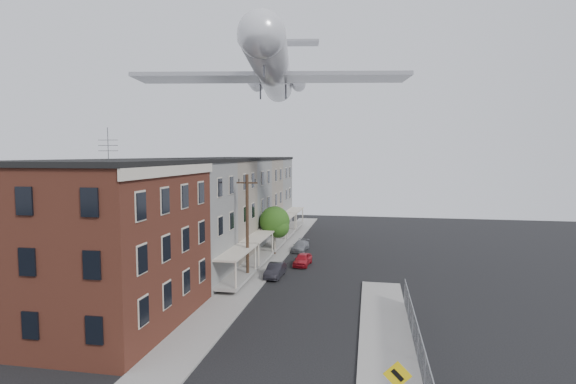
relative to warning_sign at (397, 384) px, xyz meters
name	(u,v)px	position (x,y,z in m)	size (l,w,h in m)	color
sidewalk_left	(265,263)	(-11.10, 25.03, -1.82)	(3.00, 62.00, 0.12)	gray
sidewalk_right	(387,351)	(-0.10, 7.03, -1.82)	(3.00, 26.00, 0.12)	gray
curb_left	(280,264)	(-9.65, 25.03, -1.81)	(0.15, 62.00, 0.14)	gray
curb_right	(360,349)	(-1.55, 7.03, -1.81)	(0.15, 26.00, 0.14)	gray
corner_building	(100,243)	(-17.60, 8.03, 3.28)	(10.31, 12.30, 12.15)	#3C1C13
row_house_a	(168,221)	(-17.56, 17.53, 3.25)	(11.98, 7.00, 10.30)	slate
row_house_b	(200,211)	(-17.56, 24.53, 3.25)	(11.98, 7.00, 10.30)	gray
row_house_c	(223,203)	(-17.56, 31.53, 3.25)	(11.98, 7.00, 10.30)	slate
row_house_d	(240,197)	(-17.56, 38.53, 3.25)	(11.98, 7.00, 10.30)	gray
row_house_e	(254,193)	(-17.56, 45.53, 3.25)	(11.98, 7.00, 10.30)	slate
chainlink_fence	(418,344)	(1.40, 6.03, -0.89)	(0.06, 18.06, 1.90)	gray
warning_sign	(397,384)	(0.00, 0.00, 0.00)	(1.10, 0.11, 2.80)	#515156
utility_pole	(247,226)	(-11.20, 19.03, 2.79)	(1.80, 0.26, 9.00)	black
street_tree	(276,223)	(-10.87, 28.95, 1.57)	(3.22, 3.20, 5.20)	black
car_near	(303,259)	(-7.40, 25.03, -1.30)	(1.38, 3.44, 1.17)	#A91520
car_mid	(275,270)	(-9.14, 20.53, -1.29)	(1.26, 3.61, 1.19)	black
car_far	(301,246)	(-8.60, 31.51, -1.35)	(1.50, 3.68, 1.07)	gray
airplane	(273,70)	(-9.70, 22.35, 16.18)	(23.02, 26.29, 7.56)	silver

